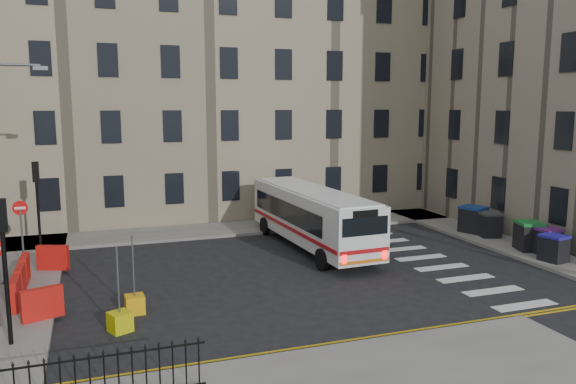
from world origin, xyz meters
TOP-DOWN VIEW (x-y plane):
  - ground at (0.00, 0.00)m, footprint 120.00×120.00m
  - pavement_north at (-6.00, 8.60)m, footprint 36.00×3.20m
  - pavement_east at (9.00, 4.00)m, footprint 2.40×26.00m
  - terrace_north at (-7.00, 15.50)m, footprint 38.30×10.80m
  - traffic_light_nw at (-12.00, 6.50)m, footprint 0.28×0.22m
  - traffic_light_sw at (-12.00, -4.00)m, footprint 0.28×0.22m
  - no_entry_north at (-12.50, 4.50)m, footprint 0.60×0.08m
  - roadworks_barriers at (-11.84, 0.50)m, footprint 1.66×6.26m
  - bus at (0.07, 3.70)m, footprint 2.91×10.22m
  - wheelie_bin_a at (8.72, -2.40)m, footprint 1.07×1.18m
  - wheelie_bin_b at (9.29, -1.42)m, footprint 0.97×1.11m
  - wheelie_bin_c at (9.08, -0.55)m, footprint 1.35×1.45m
  - wheelie_bin_d at (9.17, 2.29)m, footprint 1.23×1.33m
  - wheelie_bin_e at (9.01, 3.35)m, footprint 1.47×1.55m
  - bollard_yellow at (-8.53, -2.33)m, footprint 0.63×0.63m
  - bollard_chevron at (-9.07, -3.73)m, footprint 0.79×0.79m

SIDE VIEW (x-z plane):
  - ground at x=0.00m, z-range 0.00..0.00m
  - pavement_north at x=-6.00m, z-range 0.00..0.15m
  - pavement_east at x=9.00m, z-range 0.00..0.15m
  - bollard_yellow at x=-8.53m, z-range 0.00..0.60m
  - bollard_chevron at x=-9.07m, z-range 0.00..0.60m
  - roadworks_barriers at x=-11.84m, z-range 0.15..1.15m
  - wheelie_bin_a at x=8.72m, z-range 0.15..1.29m
  - wheelie_bin_b at x=9.29m, z-range 0.16..1.35m
  - wheelie_bin_d at x=9.17m, z-range 0.16..1.39m
  - wheelie_bin_c at x=9.08m, z-range 0.16..1.48m
  - wheelie_bin_e at x=9.01m, z-range 0.16..1.52m
  - bus at x=0.07m, z-range 0.21..2.95m
  - no_entry_north at x=-12.50m, z-range 0.58..3.58m
  - traffic_light_nw at x=-12.00m, z-range 0.82..4.92m
  - traffic_light_sw at x=-12.00m, z-range 0.82..4.92m
  - terrace_north at x=-7.00m, z-range 0.02..17.22m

